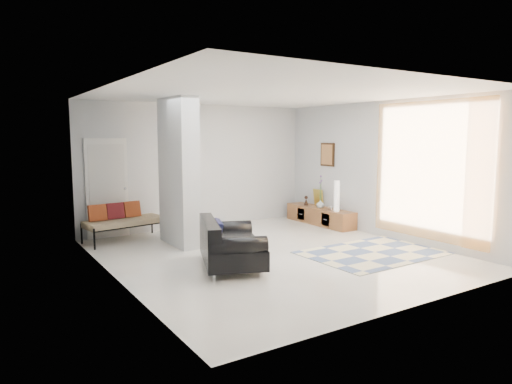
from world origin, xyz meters
TOP-DOWN VIEW (x-y plane):
  - floor at (0.00, 0.00)m, footprint 6.00×6.00m
  - ceiling at (0.00, 0.00)m, footprint 6.00×6.00m
  - wall_back at (0.00, 3.00)m, footprint 6.00×0.00m
  - wall_front at (0.00, -3.00)m, footprint 6.00×0.00m
  - wall_left at (-2.75, 0.00)m, footprint 0.00×6.00m
  - wall_right at (2.75, 0.00)m, footprint 0.00×6.00m
  - partition_column at (-1.10, 1.60)m, footprint 0.35×1.20m
  - hallway_door at (-2.10, 2.96)m, footprint 0.85×0.06m
  - curtain at (2.67, -1.15)m, footprint 0.00×2.55m
  - wall_art at (2.72, 1.70)m, footprint 0.04×0.45m
  - media_console at (2.52, 1.70)m, footprint 0.45×2.03m
  - loveseat at (-1.06, -0.25)m, footprint 1.38×1.75m
  - daybed at (-1.93, 2.48)m, footprint 1.64×0.89m
  - area_rug at (1.60, -0.90)m, footprint 2.57×1.74m
  - cylinder_lamp at (2.50, 1.11)m, footprint 0.13×0.13m
  - bronze_figurine at (2.47, 2.17)m, footprint 0.12×0.12m
  - vase at (2.47, 1.63)m, footprint 0.20×0.20m

SIDE VIEW (x-z plane):
  - floor at x=0.00m, z-range 0.00..0.00m
  - area_rug at x=1.60m, z-range 0.00..0.01m
  - media_console at x=2.52m, z-range -0.20..0.60m
  - loveseat at x=-1.06m, z-range -0.02..0.74m
  - daybed at x=-1.93m, z-range 0.04..0.81m
  - vase at x=2.47m, z-range 0.40..0.60m
  - bronze_figurine at x=2.47m, z-range 0.40..0.63m
  - cylinder_lamp at x=2.50m, z-range 0.40..1.09m
  - hallway_door at x=-2.10m, z-range 0.00..2.04m
  - partition_column at x=-1.10m, z-range 0.00..2.80m
  - wall_back at x=0.00m, z-range -1.60..4.40m
  - wall_front at x=0.00m, z-range -1.60..4.40m
  - wall_left at x=-2.75m, z-range -1.60..4.40m
  - wall_right at x=2.75m, z-range -1.60..4.40m
  - curtain at x=2.67m, z-range 0.17..2.72m
  - wall_art at x=2.72m, z-range 1.38..1.92m
  - ceiling at x=0.00m, z-range 2.80..2.80m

